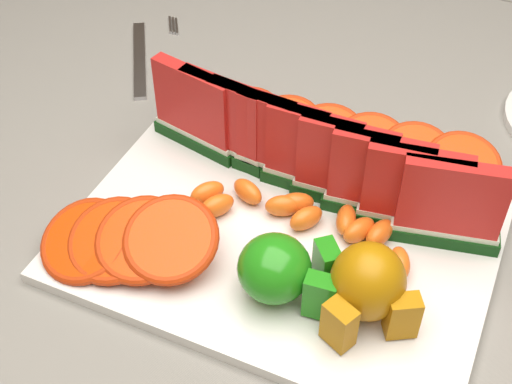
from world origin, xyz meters
The scene contains 10 objects.
table centered at (0.00, 0.00, 0.65)m, with size 1.40×0.90×0.75m.
tablecloth centered at (0.00, 0.00, 0.72)m, with size 1.53×1.03×0.20m.
platter centered at (-0.02, -0.05, 0.76)m, with size 0.40×0.30×0.01m.
apple_cluster centered at (0.01, -0.12, 0.80)m, with size 0.11×0.09×0.06m.
pear_cluster centered at (0.08, -0.11, 0.81)m, with size 0.09×0.09×0.07m.
fork centered at (-0.31, 0.17, 0.76)m, with size 0.10×0.18×0.00m.
watermelon_row centered at (-0.02, 0.01, 0.82)m, with size 0.39×0.07×0.10m.
orange_fan_front centered at (-0.14, -0.14, 0.79)m, with size 0.18×0.13×0.05m.
orange_fan_back centered at (0.00, 0.08, 0.79)m, with size 0.33×0.11×0.05m.
tangerine_segments centered at (-0.01, -0.04, 0.78)m, with size 0.24×0.07×0.02m.
Camera 1 is at (0.14, -0.49, 1.28)m, focal length 50.00 mm.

